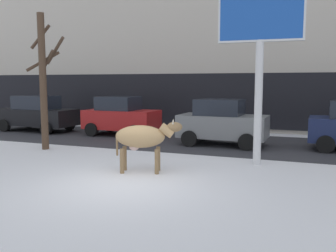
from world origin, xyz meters
TOP-DOWN VIEW (x-y plane):
  - ground_plane at (0.00, 0.00)m, footprint 120.00×120.00m
  - road_strip at (0.00, 7.04)m, footprint 60.00×5.60m
  - building_facade at (0.00, 13.91)m, footprint 44.00×6.10m
  - cow_tan at (-0.09, 1.32)m, footprint 1.93×0.97m
  - billboard at (2.81, 3.47)m, footprint 2.52×0.26m
  - car_black_sedan at (-9.00, 7.45)m, footprint 4.25×2.08m
  - car_red_hatchback at (-4.14, 7.60)m, footprint 3.55×2.01m
  - car_grey_hatchback at (1.00, 6.61)m, footprint 3.55×2.01m
  - pedestrian_near_billboard at (-7.09, 10.24)m, footprint 0.36×0.24m
  - bare_tree_right_lot at (-5.10, 3.34)m, footprint 1.69×1.05m

SIDE VIEW (x-z plane):
  - ground_plane at x=0.00m, z-range 0.00..0.00m
  - road_strip at x=0.00m, z-range 0.00..0.01m
  - pedestrian_near_billboard at x=-7.09m, z-range 0.01..1.74m
  - car_black_sedan at x=-9.00m, z-range -0.01..1.83m
  - car_red_hatchback at x=-4.14m, z-range 0.00..1.86m
  - car_grey_hatchback at x=1.00m, z-range 0.00..1.86m
  - cow_tan at x=-0.09m, z-range 0.22..1.76m
  - bare_tree_right_lot at x=-5.10m, z-range 0.18..5.26m
  - billboard at x=2.81m, z-range 1.53..7.09m
  - building_facade at x=0.00m, z-range -0.02..12.98m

